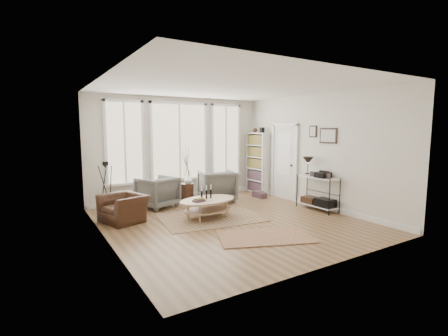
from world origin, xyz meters
TOP-DOWN VIEW (x-y plane):
  - room at (0.02, 0.03)m, footprint 5.50×5.54m
  - bay_window at (0.00, 2.71)m, footprint 4.14×0.12m
  - door at (2.57, 1.15)m, footprint 0.09×1.06m
  - bookcase at (2.44, 2.23)m, footprint 0.31×0.85m
  - low_shelf at (2.38, -0.30)m, footprint 0.38×1.08m
  - wall_art at (2.58, -0.27)m, footprint 0.04×0.88m
  - rug_main at (-0.25, 0.47)m, footprint 2.41×1.93m
  - rug_runner at (-0.03, -1.26)m, footprint 1.97×1.53m
  - coffee_table at (-0.33, 0.45)m, footprint 1.51×1.10m
  - armchair_left at (-0.94, 2.03)m, footprint 1.11×1.12m
  - armchair_right at (0.74, 1.86)m, footprint 1.13×1.15m
  - side_table at (-0.10, 2.05)m, footprint 0.36×0.36m
  - vase at (-0.10, 1.95)m, footprint 0.25×0.25m
  - accent_chair at (-2.02, 1.17)m, footprint 1.12×1.04m
  - tripod_camera at (-2.20, 2.01)m, footprint 0.44×0.44m
  - book_stack_near at (2.05, 1.71)m, footprint 0.25×0.30m
  - book_stack_far at (2.05, 1.51)m, footprint 0.20×0.26m

SIDE VIEW (x-z plane):
  - rug_main at x=-0.25m, z-range 0.00..0.01m
  - rug_runner at x=-0.03m, z-range 0.01..0.02m
  - book_stack_far at x=2.05m, z-range 0.00..0.16m
  - book_stack_near at x=2.05m, z-range 0.00..0.18m
  - accent_chair at x=-2.02m, z-range 0.00..0.60m
  - coffee_table at x=-0.33m, z-range 0.02..0.66m
  - armchair_left at x=-0.94m, z-range 0.00..0.80m
  - armchair_right at x=0.74m, z-range 0.00..0.87m
  - low_shelf at x=2.38m, z-range -0.14..1.16m
  - tripod_camera at x=-2.20m, z-range -0.05..1.20m
  - vase at x=-0.10m, z-range 0.55..0.78m
  - side_table at x=-0.10m, z-range -0.03..1.50m
  - bookcase at x=2.44m, z-range -0.07..1.99m
  - door at x=2.57m, z-range 0.01..2.23m
  - room at x=0.02m, z-range -0.02..2.88m
  - bay_window at x=0.00m, z-range 0.49..2.73m
  - wall_art at x=2.58m, z-range 1.66..2.10m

